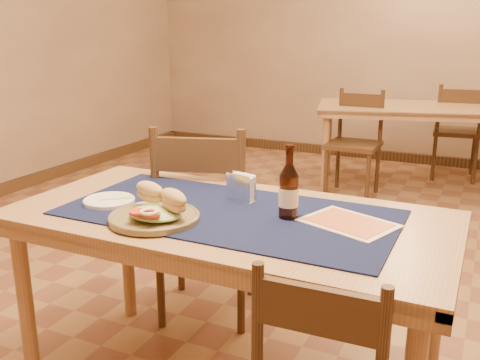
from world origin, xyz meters
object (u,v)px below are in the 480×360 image
at_px(sandwich_plate, 156,212).
at_px(chair_main_far, 206,219).
at_px(beer_bottle, 289,191).
at_px(back_table, 414,115).
at_px(main_table, 228,234).
at_px(napkin_holder, 241,188).

bearing_deg(sandwich_plate, chair_main_far, 105.28).
height_order(chair_main_far, beer_bottle, beer_bottle).
distance_m(back_table, chair_main_far, 2.84).
bearing_deg(back_table, main_table, -93.57).
distance_m(main_table, napkin_holder, 0.20).
relative_size(chair_main_far, beer_bottle, 3.77).
relative_size(chair_main_far, napkin_holder, 7.63).
relative_size(back_table, beer_bottle, 6.97).
distance_m(chair_main_far, beer_bottle, 0.81).
distance_m(main_table, chair_main_far, 0.63).
bearing_deg(napkin_holder, main_table, -84.29).
bearing_deg(napkin_holder, back_table, 86.02).
height_order(main_table, back_table, same).
bearing_deg(sandwich_plate, back_table, 83.63).
distance_m(beer_bottle, napkin_holder, 0.26).
xyz_separation_m(back_table, sandwich_plate, (-0.39, -3.46, 0.12)).
distance_m(main_table, beer_bottle, 0.29).
bearing_deg(back_table, sandwich_plate, -96.37).
height_order(back_table, beer_bottle, beer_bottle).
xyz_separation_m(back_table, beer_bottle, (0.01, -3.23, 0.18)).
xyz_separation_m(chair_main_far, napkin_holder, (0.35, -0.35, 0.29)).
bearing_deg(sandwich_plate, main_table, 46.36).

